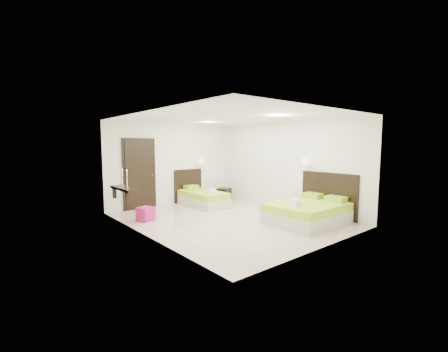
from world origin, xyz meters
TOP-DOWN VIEW (x-y plane):
  - floor at (0.00, 0.00)m, footprint 5.50×5.50m
  - bed_single at (0.52, 1.95)m, footprint 1.06×1.76m
  - bed_double at (1.38, -1.49)m, footprint 1.91×1.62m
  - nightstand at (1.70, 2.25)m, footprint 0.58×0.55m
  - ottoman at (-1.71, 1.24)m, footprint 0.44×0.44m
  - door at (-1.20, 2.70)m, footprint 1.02×0.15m
  - console_shelf at (-2.08, 1.60)m, footprint 0.35×1.20m

SIDE VIEW (x-z plane):
  - floor at x=0.00m, z-range 0.00..0.00m
  - ottoman at x=-1.71m, z-range 0.00..0.35m
  - nightstand at x=1.70m, z-range 0.00..0.41m
  - bed_single at x=0.52m, z-range -0.46..0.99m
  - bed_double at x=1.38m, z-range -0.50..1.07m
  - console_shelf at x=-2.08m, z-range 0.42..1.21m
  - door at x=-1.20m, z-range -0.02..2.12m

